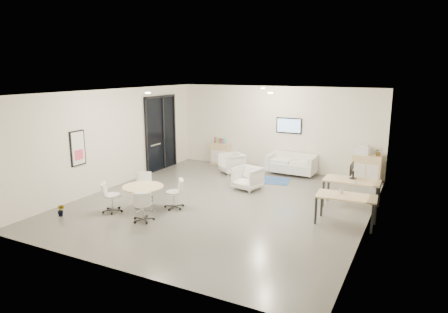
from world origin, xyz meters
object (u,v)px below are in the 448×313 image
Objects in this scene: loveseat at (292,165)px; armchair_left at (232,162)px; armchair_right at (247,177)px; desk_front at (346,199)px; desk_rear at (352,183)px; sideboard_left at (221,154)px; sideboard_right at (367,168)px; round_table at (143,189)px.

armchair_left is at bearing -155.58° from loveseat.
desk_front is at bearing -13.06° from armchair_right.
desk_rear is (3.29, -0.25, 0.31)m from armchair_right.
armchair_right is at bearing 149.87° from desk_front.
sideboard_left is at bearing 138.78° from desk_front.
sideboard_left is 3.09m from loveseat.
desk_front is at bearing 1.71° from armchair_left.
sideboard_right is 0.53× the size of loveseat.
round_table is (-0.39, -4.77, 0.19)m from armchair_left.
sideboard_right is at bearing 88.64° from desk_rear.
armchair_left is at bearing 141.05° from desk_front.
sideboard_right is 0.84× the size of round_table.
sideboard_right reaches higher than round_table.
sideboard_left is at bearing 144.25° from armchair_right.
sideboard_right is at bearing 87.06° from desk_front.
desk_front reaches higher than round_table.
desk_rear reaches higher than loveseat.
desk_rear is (2.59, -2.75, 0.36)m from loveseat.
sideboard_left reaches higher than armchair_right.
armchair_right is 3.31m from desk_rear.
loveseat is 1.59× the size of round_table.
loveseat is (-2.61, -0.19, -0.12)m from sideboard_right.
armchair_right is (-0.70, -2.50, 0.05)m from loveseat.
sideboard_right is 4.35m from desk_front.
desk_front is at bearing -37.09° from sideboard_left.
sideboard_left is 0.92× the size of sideboard_right.
sideboard_left is 5.69m from sideboard_right.
sideboard_left is at bearing 170.33° from armchair_left.
sideboard_right is (5.69, -0.03, 0.04)m from sideboard_left.
sideboard_left is 3.62m from armchair_right.
armchair_left is at bearing -46.20° from sideboard_left.
round_table is at bearing -106.76° from armchair_right.
armchair_right is 0.54× the size of desk_front.
armchair_left is (-4.69, -1.02, -0.06)m from sideboard_right.
sideboard_left is at bearing 96.07° from round_table.
round_table is at bearing -111.29° from loveseat.
round_table is at bearing -151.62° from desk_rear.
loveseat is 2.24m from armchair_left.
sideboard_right is 4.80m from armchair_left.
desk_front is (2.70, -4.16, 0.32)m from loveseat.
sideboard_left is 0.57× the size of desk_rear.
sideboard_right reaches higher than desk_front.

